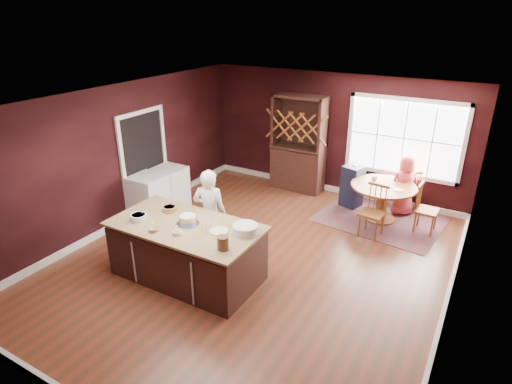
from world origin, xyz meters
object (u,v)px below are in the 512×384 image
chair_east (427,209)px  dining_table (383,195)px  high_chair (352,185)px  toddler (353,170)px  kitchen_island (187,252)px  chair_south (372,211)px  washer (149,198)px  baker (210,213)px  hutch (299,144)px  dryer (170,188)px  chair_north (409,189)px  layer_cake (188,220)px  seated_woman (404,185)px

chair_east → dining_table: bearing=87.4°
dining_table → high_chair: size_ratio=1.34×
toddler → chair_east: bearing=-14.9°
kitchen_island → chair_south: size_ratio=2.32×
kitchen_island → toddler: 4.11m
high_chair → washer: bearing=-126.4°
kitchen_island → chair_south: (2.14, 2.75, 0.07)m
dining_table → baker: size_ratio=0.81×
dining_table → hutch: size_ratio=0.58×
kitchen_island → high_chair: (1.39, 3.86, 0.03)m
chair_south → washer: 4.35m
kitchen_island → chair_east: size_ratio=2.41×
baker → dryer: baker is taller
dryer → chair_south: bearing=12.5°
kitchen_island → high_chair: high_chair is taller
kitchen_island → chair_north: (2.47, 4.29, 0.02)m
chair_east → toddler: size_ratio=3.74×
chair_south → chair_north: bearing=84.9°
high_chair → dryer: size_ratio=1.05×
high_chair → toddler: bearing=-161.2°
kitchen_island → chair_east: chair_east is taller
chair_south → toddler: (-0.76, 1.10, 0.30)m
kitchen_island → layer_cake: (0.02, 0.04, 0.55)m
chair_south → toddler: chair_south is taller
toddler → washer: (-3.30, -2.64, -0.35)m
kitchen_island → hutch: (-0.02, 4.15, 0.66)m
baker → dryer: 2.19m
baker → high_chair: bearing=-133.5°
baker → chair_east: 4.09m
high_chair → dryer: high_chair is taller
chair_north → washer: bearing=7.6°
chair_east → high_chair: chair_east is taller
kitchen_island → dryer: bearing=136.1°
toddler → washer: toddler is taller
toddler → hutch: hutch is taller
chair_north → toddler: size_ratio=3.54×
baker → dryer: size_ratio=1.74×
high_chair → hutch: hutch is taller
seated_woman → chair_north: bearing=-134.4°
layer_cake → chair_south: 3.47m
chair_south → chair_north: 1.57m
chair_north → dryer: bearing=1.6°
layer_cake → chair_north: size_ratio=0.38×
layer_cake → chair_south: (2.12, 2.71, -0.49)m
washer → dining_table: bearing=29.5°
dining_table → chair_south: chair_south is taller
baker → dining_table: bearing=-146.8°
washer → dryer: bearing=90.0°
kitchen_island → chair_south: 3.49m
layer_cake → chair_north: layer_cake is taller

